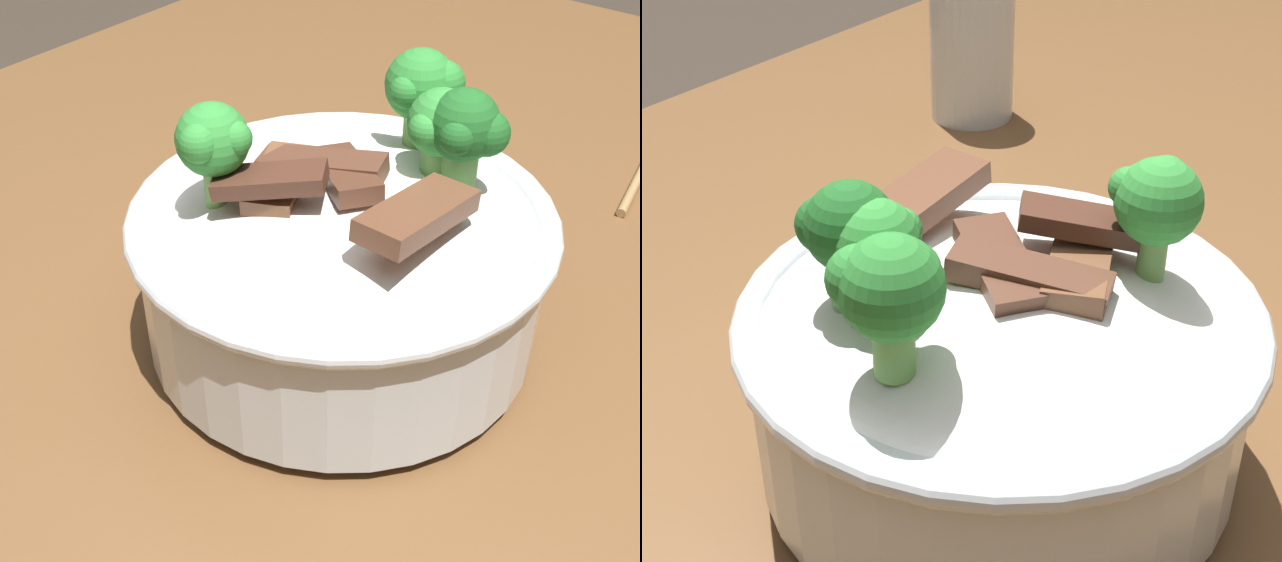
% 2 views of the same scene
% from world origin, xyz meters
% --- Properties ---
extents(dining_table, '(1.46, 0.98, 0.79)m').
position_xyz_m(dining_table, '(0.00, 0.00, 0.70)').
color(dining_table, brown).
rests_on(dining_table, ground).
extents(rice_bowl, '(0.23, 0.23, 0.16)m').
position_xyz_m(rice_bowl, '(-0.11, -0.00, 0.86)').
color(rice_bowl, silver).
rests_on(rice_bowl, dining_table).
extents(drinking_glass, '(0.07, 0.07, 0.12)m').
position_xyz_m(drinking_glass, '(0.22, 0.26, 0.84)').
color(drinking_glass, white).
rests_on(drinking_glass, dining_table).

